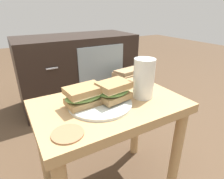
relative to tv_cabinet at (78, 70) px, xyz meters
The scene contains 8 objects.
side_table 0.98m from the tv_cabinet, 103.04° to the right, with size 0.56×0.36×0.46m.
tv_cabinet is the anchor object (origin of this frame).
plate 1.00m from the tv_cabinet, 105.39° to the right, with size 0.23×0.23×0.01m, color silver.
sandwich_front 1.00m from the tv_cabinet, 108.54° to the right, with size 0.15×0.10×0.07m.
sandwich_back 1.00m from the tv_cabinet, 102.24° to the right, with size 0.14×0.11×0.07m.
beer_glass 1.01m from the tv_cabinet, 94.81° to the right, with size 0.08×0.08×0.15m.
coaster 1.15m from the tv_cabinet, 111.59° to the right, with size 0.09×0.09×0.01m, color #996B47.
paper_bag 0.49m from the tv_cabinet, 57.25° to the right, with size 0.24×0.18×0.37m.
Camera 1 is at (-0.31, -0.55, 0.79)m, focal length 30.05 mm.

